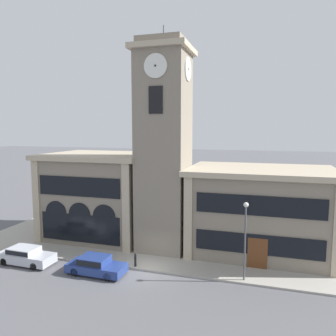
# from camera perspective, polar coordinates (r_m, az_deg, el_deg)

# --- Properties ---
(ground_plane) EXTENTS (300.00, 300.00, 0.00)m
(ground_plane) POSITION_cam_1_polar(r_m,az_deg,el_deg) (26.54, -4.14, -17.52)
(ground_plane) COLOR #56565B
(sidewalk_kerb) EXTENTS (36.43, 12.90, 0.15)m
(sidewalk_kerb) POSITION_cam_1_polar(r_m,az_deg,el_deg) (32.17, 0.09, -12.90)
(sidewalk_kerb) COLOR #A39E93
(sidewalk_kerb) RESTS_ON ground_plane
(clock_tower) EXTENTS (4.91, 4.91, 19.66)m
(clock_tower) POSITION_cam_1_polar(r_m,az_deg,el_deg) (28.93, -0.75, 3.54)
(clock_tower) COLOR gray
(clock_tower) RESTS_ON ground_plane
(town_hall_left_wing) EXTENTS (10.63, 8.72, 8.47)m
(town_hall_left_wing) POSITION_cam_1_polar(r_m,az_deg,el_deg) (34.19, -11.65, -4.57)
(town_hall_left_wing) COLOR gray
(town_hall_left_wing) RESTS_ON ground_plane
(town_hall_right_wing) EXTENTS (12.51, 8.72, 7.54)m
(town_hall_right_wing) POSITION_cam_1_polar(r_m,az_deg,el_deg) (30.26, 15.69, -7.07)
(town_hall_right_wing) COLOR gray
(town_hall_right_wing) RESTS_ON ground_plane
(parked_car_near) EXTENTS (4.72, 1.91, 1.37)m
(parked_car_near) POSITION_cam_1_polar(r_m,az_deg,el_deg) (29.92, -23.59, -13.74)
(parked_car_near) COLOR #B2B7C1
(parked_car_near) RESTS_ON ground_plane
(parked_car_mid) EXTENTS (4.47, 1.97, 1.34)m
(parked_car_mid) POSITION_cam_1_polar(r_m,az_deg,el_deg) (26.42, -12.46, -16.13)
(parked_car_mid) COLOR navy
(parked_car_mid) RESTS_ON ground_plane
(street_lamp) EXTENTS (0.36, 0.36, 5.69)m
(street_lamp) POSITION_cam_1_polar(r_m,az_deg,el_deg) (24.09, 13.32, -10.36)
(street_lamp) COLOR #4C4C51
(street_lamp) RESTS_ON sidewalk_kerb
(bollard) EXTENTS (0.18, 0.18, 1.06)m
(bollard) POSITION_cam_1_polar(r_m,az_deg,el_deg) (26.89, -5.72, -15.65)
(bollard) COLOR black
(bollard) RESTS_ON sidewalk_kerb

